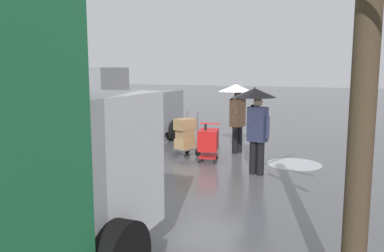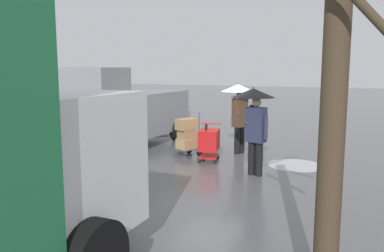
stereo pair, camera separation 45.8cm
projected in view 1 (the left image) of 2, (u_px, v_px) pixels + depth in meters
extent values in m
plane|color=#5B5B5E|center=(217.00, 158.00, 11.57)|extent=(90.00, 90.00, 0.00)
cylinder|color=silver|center=(294.00, 164.00, 10.79)|extent=(1.47, 1.47, 0.01)
cylinder|color=#999BA0|center=(152.00, 134.00, 15.65)|extent=(1.49, 1.49, 0.01)
cube|color=gray|center=(125.00, 115.00, 13.09)|extent=(1.96, 5.20, 1.40)
cube|color=gray|center=(88.00, 83.00, 11.19)|extent=(1.84, 1.40, 0.84)
cube|color=black|center=(72.00, 114.00, 10.64)|extent=(1.66, 0.06, 0.63)
cube|color=#232326|center=(73.00, 152.00, 10.76)|extent=(1.96, 0.16, 0.24)
cylinder|color=black|center=(125.00, 147.00, 11.35)|extent=(0.24, 0.72, 0.72)
cylinder|color=black|center=(69.00, 142.00, 12.08)|extent=(0.24, 0.72, 0.72)
cylinder|color=black|center=(173.00, 130.00, 14.30)|extent=(0.24, 0.72, 0.72)
cylinder|color=black|center=(126.00, 127.00, 15.03)|extent=(0.24, 0.72, 0.72)
cube|color=silver|center=(56.00, 164.00, 5.07)|extent=(2.23, 1.84, 1.80)
cube|color=black|center=(97.00, 129.00, 5.87)|extent=(1.98, 0.09, 0.81)
cube|color=red|center=(208.00, 140.00, 11.11)|extent=(0.68, 0.86, 0.56)
cube|color=red|center=(208.00, 156.00, 11.18)|extent=(0.61, 0.77, 0.04)
cylinder|color=red|center=(210.00, 124.00, 11.46)|extent=(0.57, 0.17, 0.04)
sphere|color=black|center=(215.00, 162.00, 10.86)|extent=(0.10, 0.10, 0.10)
sphere|color=black|center=(199.00, 161.00, 10.92)|extent=(0.10, 0.10, 0.10)
sphere|color=black|center=(217.00, 157.00, 11.46)|extent=(0.10, 0.10, 0.10)
sphere|color=black|center=(202.00, 156.00, 11.52)|extent=(0.10, 0.10, 0.10)
cylinder|color=black|center=(205.00, 137.00, 11.01)|extent=(0.13, 0.29, 0.69)
cube|color=#515156|center=(185.00, 149.00, 11.77)|extent=(0.69, 0.75, 0.03)
cylinder|color=#515156|center=(198.00, 130.00, 11.73)|extent=(0.04, 0.04, 1.10)
cylinder|color=#515156|center=(187.00, 129.00, 12.05)|extent=(0.04, 0.04, 1.10)
cylinder|color=black|center=(198.00, 152.00, 11.81)|extent=(0.13, 0.20, 0.20)
cylinder|color=black|center=(187.00, 150.00, 12.16)|extent=(0.13, 0.20, 0.20)
cube|color=tan|center=(185.00, 144.00, 11.74)|extent=(0.58, 0.63, 0.29)
cube|color=#A37F51|center=(185.00, 134.00, 11.70)|extent=(0.53, 0.57, 0.27)
cube|color=#A37F51|center=(185.00, 124.00, 11.66)|extent=(0.61, 0.70, 0.32)
cylinder|color=black|center=(260.00, 158.00, 9.66)|extent=(0.18, 0.18, 0.82)
cylinder|color=black|center=(253.00, 157.00, 9.78)|extent=(0.18, 0.18, 0.82)
cube|color=#282D47|center=(258.00, 124.00, 9.60)|extent=(0.50, 0.38, 0.84)
sphere|color=beige|center=(258.00, 102.00, 9.52)|extent=(0.22, 0.22, 0.22)
cylinder|color=#282D47|center=(267.00, 127.00, 9.45)|extent=(0.10, 0.10, 0.55)
cylinder|color=#282D47|center=(251.00, 115.00, 9.66)|extent=(0.17, 0.32, 0.50)
cylinder|color=#333338|center=(254.00, 108.00, 9.60)|extent=(0.02, 0.02, 0.86)
cone|color=black|center=(255.00, 93.00, 9.55)|extent=(1.04, 1.04, 0.22)
sphere|color=#333338|center=(255.00, 87.00, 9.53)|extent=(0.04, 0.04, 0.04)
cube|color=black|center=(261.00, 122.00, 9.75)|extent=(0.33, 0.23, 0.44)
cylinder|color=black|center=(239.00, 139.00, 12.25)|extent=(0.18, 0.18, 0.82)
cylinder|color=black|center=(235.00, 140.00, 12.11)|extent=(0.18, 0.18, 0.82)
cube|color=#473323|center=(238.00, 113.00, 12.06)|extent=(0.43, 0.52, 0.84)
sphere|color=brown|center=(238.00, 95.00, 11.98)|extent=(0.22, 0.22, 0.22)
cylinder|color=#473323|center=(243.00, 114.00, 12.25)|extent=(0.10, 0.10, 0.55)
cylinder|color=#473323|center=(234.00, 106.00, 11.89)|extent=(0.32, 0.21, 0.50)
cylinder|color=#333338|center=(236.00, 100.00, 11.94)|extent=(0.02, 0.02, 0.86)
cone|color=white|center=(236.00, 88.00, 11.88)|extent=(1.04, 1.04, 0.22)
sphere|color=#333338|center=(236.00, 83.00, 11.86)|extent=(0.04, 0.04, 0.04)
cylinder|color=#423323|center=(361.00, 133.00, 3.75)|extent=(0.24, 0.24, 3.96)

